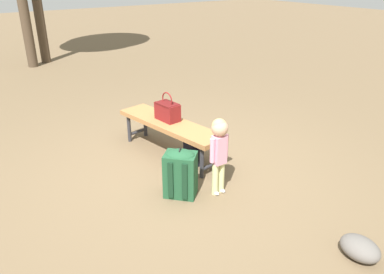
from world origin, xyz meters
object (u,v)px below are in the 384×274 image
object	(u,v)px
handbag	(167,111)
backpack_small	(193,152)
park_bench	(170,126)
backpack_large	(181,172)
trail_rock	(360,248)
child_standing	(219,145)

from	to	relation	value
handbag	backpack_small	size ratio (longest dim) A/B	1.07
park_bench	backpack_large	world-z (taller)	backpack_large
handbag	backpack_large	size ratio (longest dim) A/B	0.67
park_bench	handbag	size ratio (longest dim) A/B	4.47
trail_rock	backpack_large	bearing A→B (deg)	-157.00
handbag	trail_rock	bearing A→B (deg)	5.99
backpack_large	backpack_small	xyz separation A→B (m)	(-0.49, 0.49, -0.10)
handbag	trail_rock	xyz separation A→B (m)	(2.61, 0.27, -0.48)
handbag	backpack_small	world-z (taller)	handbag
backpack_large	child_standing	bearing A→B (deg)	60.94
child_standing	trail_rock	world-z (taller)	child_standing
park_bench	handbag	world-z (taller)	handbag
handbag	backpack_large	bearing A→B (deg)	-24.17
backpack_large	backpack_small	world-z (taller)	backpack_large
backpack_large	backpack_small	bearing A→B (deg)	134.62
handbag	trail_rock	world-z (taller)	handbag
child_standing	trail_rock	bearing A→B (deg)	13.59
child_standing	backpack_small	distance (m)	0.80
trail_rock	handbag	bearing A→B (deg)	-174.01
child_standing	backpack_large	world-z (taller)	child_standing
handbag	child_standing	bearing A→B (deg)	-3.95
park_bench	child_standing	world-z (taller)	child_standing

